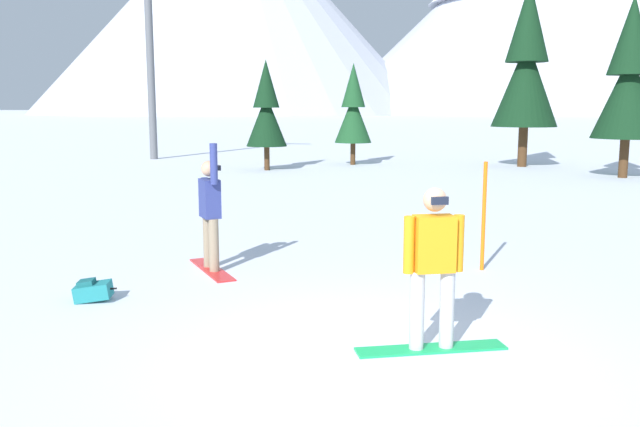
{
  "coord_description": "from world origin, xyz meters",
  "views": [
    {
      "loc": [
        1.13,
        -6.38,
        2.48
      ],
      "look_at": [
        -1.28,
        2.61,
        1.0
      ],
      "focal_mm": 37.8,
      "sensor_mm": 36.0,
      "label": 1
    }
  ],
  "objects": [
    {
      "name": "snowboarder_midground",
      "position": [
        -3.07,
        2.9,
        0.91
      ],
      "size": [
        1.24,
        1.39,
        1.95
      ],
      "color": "red",
      "rests_on": "ground_plane"
    },
    {
      "name": "pine_tree_twin",
      "position": [
        -7.73,
        18.65,
        2.33
      ],
      "size": [
        1.59,
        1.59,
        4.28
      ],
      "color": "#472D19",
      "rests_on": "ground_plane"
    },
    {
      "name": "snowboarder_foreground",
      "position": [
        0.52,
        0.33,
        0.88
      ],
      "size": [
        1.55,
        0.91,
        1.68
      ],
      "color": "#19B259",
      "rests_on": "ground_plane"
    },
    {
      "name": "ski_lift_tower",
      "position": [
        -14.85,
        22.65,
        6.01
      ],
      "size": [
        2.86,
        0.36,
        10.75
      ],
      "color": "#595B60",
      "rests_on": "ground_plane"
    },
    {
      "name": "pine_tree_short",
      "position": [
        5.34,
        19.22,
        3.41
      ],
      "size": [
        2.36,
        2.36,
        6.25
      ],
      "color": "#472D19",
      "rests_on": "ground_plane"
    },
    {
      "name": "trail_marker_pole",
      "position": [
        0.93,
        4.0,
        0.83
      ],
      "size": [
        0.06,
        0.06,
        1.67
      ],
      "primitive_type": "cylinder",
      "color": "orange",
      "rests_on": "ground_plane"
    },
    {
      "name": "pine_tree_broad",
      "position": [
        -4.99,
        21.98,
        2.34
      ],
      "size": [
        1.58,
        1.58,
        4.3
      ],
      "color": "#472D19",
      "rests_on": "ground_plane"
    },
    {
      "name": "ground_plane",
      "position": [
        0.0,
        0.0,
        0.0
      ],
      "size": [
        800.0,
        800.0,
        0.0
      ],
      "primitive_type": "plane",
      "color": "silver"
    },
    {
      "name": "backpack_teal",
      "position": [
        -3.88,
        0.98,
        0.14
      ],
      "size": [
        0.55,
        0.46,
        0.29
      ],
      "color": "#1E7A7F",
      "rests_on": "ground_plane"
    },
    {
      "name": "pine_tree_slender",
      "position": [
        2.03,
        22.91,
        4.09
      ],
      "size": [
        2.67,
        2.67,
        7.51
      ],
      "color": "#472D19",
      "rests_on": "ground_plane"
    },
    {
      "name": "peak_west_ridge",
      "position": [
        3.71,
        234.61,
        31.58
      ],
      "size": [
        126.55,
        126.55,
        60.45
      ],
      "color": "#B2B7C6",
      "rests_on": "ground_plane"
    }
  ]
}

